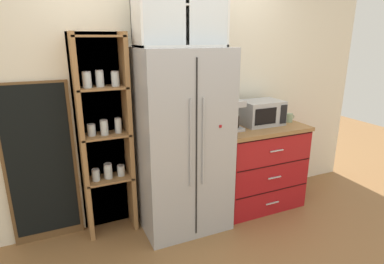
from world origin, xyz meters
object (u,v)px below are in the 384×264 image
Objects in this scene: mug_sage at (289,118)px; mug_cream at (262,122)px; coffee_maker at (232,115)px; chalkboard_menu at (41,165)px; bottle_amber at (257,114)px; refrigerator at (182,142)px; microwave at (261,113)px; bottle_clear at (257,115)px.

mug_sage reaches higher than mug_cream.
coffee_maker is 1.86m from chalkboard_menu.
bottle_amber is (0.36, 0.07, -0.04)m from coffee_maker.
mug_sage is 0.07× the size of chalkboard_menu.
microwave is at bearing 4.62° from refrigerator.
refrigerator is 7.26× the size of bottle_clear.
bottle_clear is (0.92, 0.10, 0.15)m from refrigerator.
coffee_maker is at bearing -169.86° from bottle_clear.
microwave is 1.42× the size of coffee_maker.
bottle_amber is at bearing 91.24° from mug_cream.
mug_cream is at bearing 0.59° from refrigerator.
mug_cream is at bearing -88.65° from bottle_clear.
refrigerator is 0.94m from bottle_amber.
bottle_amber reaches higher than mug_sage.
refrigerator reaches higher than chalkboard_menu.
bottle_clear is (-0.00, -0.01, -0.01)m from bottle_amber.
mug_sage is 2.58m from chalkboard_menu.
coffee_maker is (-0.39, -0.04, 0.03)m from microwave.
microwave is at bearing 64.60° from mug_cream.
bottle_clear is 0.16× the size of chalkboard_menu.
mug_cream is at bearing -4.09° from coffee_maker.
mug_sage is 0.98× the size of mug_cream.
bottle_amber reaches higher than mug_cream.
chalkboard_menu is (-1.82, 0.26, -0.34)m from coffee_maker.
microwave is 0.39m from coffee_maker.
coffee_maker is at bearing 179.39° from mug_sage.
microwave is 3.88× the size of mug_cream.
chalkboard_menu is at bearing 172.63° from mug_cream.
bottle_amber is 0.01m from bottle_clear.
refrigerator is 0.97m from microwave.
mug_sage is 0.44× the size of bottle_amber.
microwave is at bearing -5.53° from chalkboard_menu.
mug_sage is 0.40m from bottle_amber.
bottle_clear is at bearing 147.65° from microwave.
bottle_amber is 2.20m from chalkboard_menu.
coffee_maker is (0.56, 0.04, 0.21)m from refrigerator.
chalkboard_menu is at bearing 166.93° from refrigerator.
chalkboard_menu is at bearing 175.17° from bottle_amber.
microwave is 0.30× the size of chalkboard_menu.
coffee_maker is 0.38m from mug_cream.
chalkboard_menu is (-1.25, 0.29, -0.13)m from refrigerator.
bottle_amber is 1.06× the size of bottle_clear.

